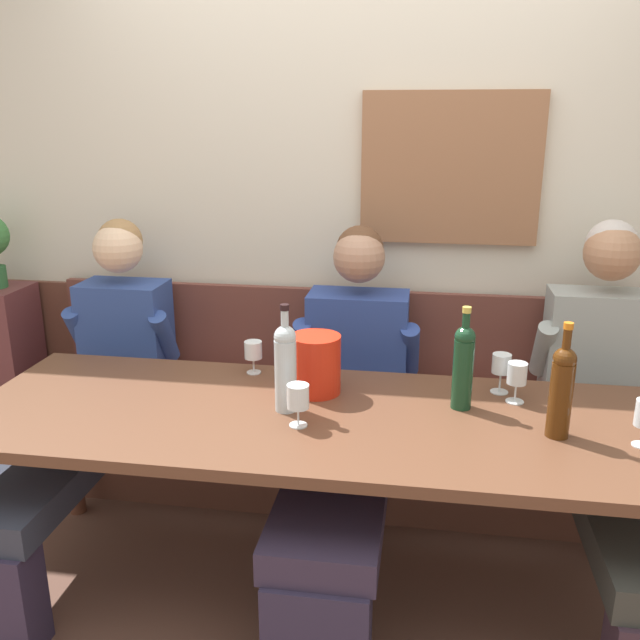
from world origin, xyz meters
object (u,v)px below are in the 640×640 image
Objects in this scene: person_center_right_seat at (617,418)px; person_center_left_seat at (348,404)px; ice_bucket at (316,364)px; wine_bottle_green_tall at (463,364)px; wine_glass_center_rear at (253,352)px; wine_bottle_clear_water at (285,365)px; wine_glass_center_front at (295,349)px; wine_glass_by_bottle at (501,366)px; person_right_seat at (94,384)px; wine_bottle_amber_mid at (561,389)px; wall_bench at (348,439)px; wine_glass_near_bucket at (298,397)px; dining_table at (326,433)px; wine_glass_left_end at (517,375)px.

person_center_left_seat is at bearing 179.95° from person_center_right_seat.
wine_bottle_green_tall is (0.52, -0.06, 0.05)m from ice_bucket.
wine_bottle_green_tall reaches higher than wine_glass_center_rear.
wine_bottle_clear_water is 0.61m from wine_bottle_green_tall.
person_center_right_seat is at bearing 0.42° from wine_glass_center_front.
person_center_left_seat is 8.65× the size of wine_glass_by_bottle.
person_center_left_seat is (1.06, -0.01, -0.01)m from person_right_seat.
ice_bucket is 0.85m from wine_bottle_amber_mid.
wine_bottle_amber_mid is at bearing -44.47° from wall_bench.
wine_bottle_amber_mid is at bearing -66.09° from wine_glass_by_bottle.
wine_glass_near_bucket is at bearing -158.93° from person_center_right_seat.
wine_bottle_clear_water is at bearing -113.68° from ice_bucket.
wine_bottle_green_tall is at bearing -14.51° from wine_glass_center_rear.
wine_glass_center_rear is at bearing 174.05° from wine_glass_center_front.
wine_bottle_amber_mid is at bearing -12.03° from person_right_seat.
wine_bottle_clear_water is at bearing 176.32° from wine_bottle_amber_mid.
dining_table is at bearing -61.85° from wine_glass_center_front.
wine_glass_center_rear is 0.94m from wine_glass_by_bottle.
person_center_left_seat is 3.41× the size of wine_bottle_amber_mid.
wine_glass_near_bucket is (-0.01, -0.29, -0.01)m from ice_bucket.
ice_bucket is 1.46× the size of wine_glass_by_bottle.
dining_table is 6.83× the size of wine_bottle_green_tall.
person_center_left_seat reaches higher than wine_glass_center_rear.
wine_bottle_green_tall is at bearing -50.97° from wall_bench.
person_center_left_seat is at bearing 2.70° from wine_glass_center_front.
wine_glass_center_front is (-0.62, 0.19, -0.05)m from wine_bottle_green_tall.
wine_bottle_amber_mid is at bearing -3.68° from wine_bottle_clear_water.
wine_bottle_clear_water reaches higher than wine_glass_left_end.
person_right_seat is 1.83m from wine_bottle_amber_mid.
wine_bottle_green_tall is 2.23× the size of wine_glass_center_front.
wall_bench is at bearing 135.53° from wine_bottle_amber_mid.
wine_bottle_amber_mid is 2.89× the size of wine_glass_center_rear.
wine_glass_center_rear is 0.17m from wine_glass_center_front.
wall_bench is at bearing 78.13° from wine_bottle_clear_water.
wine_glass_near_bucket is 0.43m from wine_glass_center_front.
wine_bottle_green_tall is (0.45, 0.13, 0.23)m from dining_table.
wine_bottle_green_tall is (1.48, -0.21, 0.25)m from person_right_seat.
wall_bench is 21.41× the size of wine_glass_center_rear.
person_center_right_seat is 8.84× the size of wine_glass_by_bottle.
person_center_left_seat is at bearing 75.04° from wine_glass_near_bucket.
wine_bottle_amber_mid is (0.71, -0.37, 0.27)m from person_center_left_seat.
ice_bucket is 0.57× the size of wine_bottle_clear_water.
person_center_left_seat is at bearing 168.84° from wine_glass_left_end.
wall_bench is 0.91m from wine_glass_by_bottle.
wine_bottle_amber_mid reaches higher than wall_bench.
wine_glass_near_bucket is at bearing -150.19° from wine_glass_by_bottle.
person_right_seat is 1.06m from person_center_left_seat.
wine_glass_center_front is 0.77m from wine_glass_by_bottle.
person_right_seat is 1.69m from wine_glass_left_end.
wine_glass_center_rear is (-1.37, 0.01, 0.18)m from person_center_right_seat.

